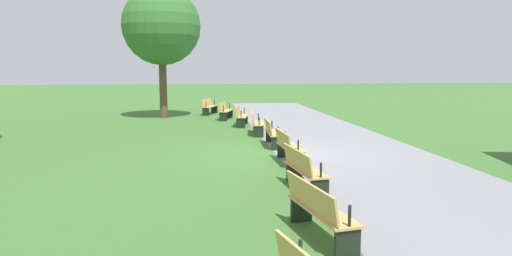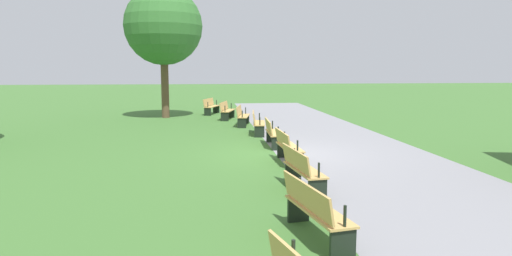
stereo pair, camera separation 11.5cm
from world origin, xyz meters
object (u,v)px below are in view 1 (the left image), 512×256
bench_2 (241,115)px  bench_3 (256,122)px  tree_1 (161,26)px  bench_0 (209,106)px  bench_4 (272,132)px  bench_1 (225,110)px  bench_5 (288,146)px  bench_7 (318,209)px  bench_6 (303,169)px

bench_2 → bench_3: 2.66m
tree_1 → bench_0: bearing=120.9°
bench_0 → bench_4: bearing=29.2°
bench_1 → bench_2: same height
bench_0 → bench_5: same height
bench_7 → tree_1: (-16.98, -3.71, 4.22)m
bench_2 → bench_5: size_ratio=1.02×
bench_6 → bench_0: bearing=180.0°
bench_2 → bench_7: bearing=10.4°
bench_0 → bench_4: (10.45, 1.92, 0.00)m
bench_3 → bench_5: same height
bench_0 → bench_2: (5.15, 1.34, 0.00)m
bench_1 → bench_5: same height
bench_1 → bench_0: bearing=-148.7°
bench_1 → tree_1: tree_1 is taller
bench_2 → tree_1: (-3.73, -3.71, 4.22)m
tree_1 → bench_7: bearing=12.3°
bench_1 → bench_7: same height
bench_3 → bench_7: same height
bench_4 → bench_5: bearing=2.1°
bench_1 → bench_2: size_ratio=1.00×
bench_5 → tree_1: (-11.69, -4.29, 4.22)m
bench_0 → bench_7: (18.40, 1.34, 0.00)m
bench_1 → bench_7: (15.85, 0.58, 0.00)m
bench_5 → bench_2: bearing=-177.9°
bench_5 → bench_4: bearing=177.9°
bench_0 → bench_3: size_ratio=1.01×
bench_3 → tree_1: (-6.37, -4.10, 4.22)m
tree_1 → bench_4: bearing=25.4°
bench_4 → bench_6: 5.32m
bench_4 → bench_6: size_ratio=0.99×
bench_0 → bench_2: size_ratio=1.00×
bench_1 → bench_6: (13.21, 0.96, 0.00)m
bench_3 → bench_6: size_ratio=1.00×
bench_2 → bench_0: bearing=-155.0°
bench_6 → bench_7: size_ratio=0.99×
bench_2 → bench_4: (5.29, 0.58, 0.00)m
bench_0 → bench_3: same height
bench_7 → bench_6: bearing=161.2°
bench_0 → tree_1: size_ratio=0.26×
bench_2 → bench_4: size_ratio=1.02×
bench_4 → bench_3: bearing=-173.7°
bench_3 → bench_6: (7.98, 0.00, 0.00)m
bench_2 → bench_7: same height
bench_6 → tree_1: tree_1 is taller
bench_4 → bench_6: same height
bench_5 → tree_1: 13.15m
bench_1 → bench_3: size_ratio=1.01×
bench_2 → bench_3: (2.64, 0.39, 0.00)m
bench_0 → bench_5: 13.25m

